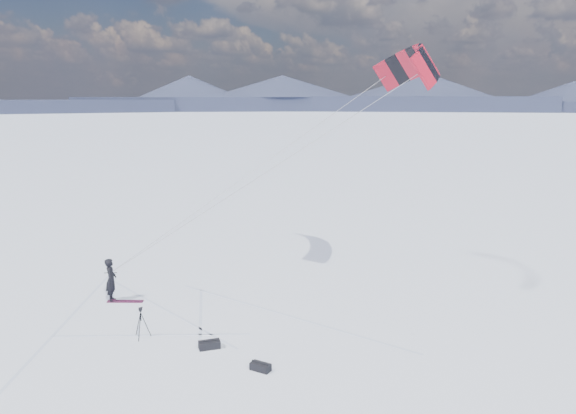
% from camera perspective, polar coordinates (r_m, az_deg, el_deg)
% --- Properties ---
extents(ground, '(1800.00, 1800.00, 0.00)m').
position_cam_1_polar(ground, '(22.23, -14.58, -12.62)').
color(ground, white).
extents(horizon_hills, '(704.00, 704.00, 9.98)m').
position_cam_1_polar(horizon_hills, '(20.89, -15.16, -1.66)').
color(horizon_hills, black).
rests_on(horizon_hills, ground).
extents(snow_tracks, '(13.93, 10.25, 0.01)m').
position_cam_1_polar(snow_tracks, '(22.57, -18.34, -12.46)').
color(snow_tracks, silver).
rests_on(snow_tracks, ground).
extents(snowkiter, '(0.68, 0.82, 1.92)m').
position_cam_1_polar(snowkiter, '(26.17, -17.41, -9.08)').
color(snowkiter, black).
rests_on(snowkiter, ground).
extents(snowboard, '(1.59, 0.53, 0.04)m').
position_cam_1_polar(snowboard, '(25.88, -16.20, -9.19)').
color(snowboard, '#701D48').
rests_on(snowboard, ground).
extents(tripod, '(0.62, 0.56, 1.19)m').
position_cam_1_polar(tripod, '(21.85, -14.71, -10.87)').
color(tripod, black).
rests_on(tripod, ground).
extents(gear_bag_a, '(0.84, 0.66, 0.34)m').
position_cam_1_polar(gear_bag_a, '(20.76, -7.98, -13.67)').
color(gear_bag_a, black).
rests_on(gear_bag_a, ground).
extents(gear_bag_b, '(0.74, 0.54, 0.31)m').
position_cam_1_polar(gear_bag_b, '(19.13, -2.81, -15.89)').
color(gear_bag_b, black).
rests_on(gear_bag_b, ground).
extents(power_kite, '(13.98, 6.18, 9.71)m').
position_cam_1_polar(power_kite, '(25.04, 12.57, 13.75)').
color(power_kite, '#B51327').
rests_on(power_kite, ground).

